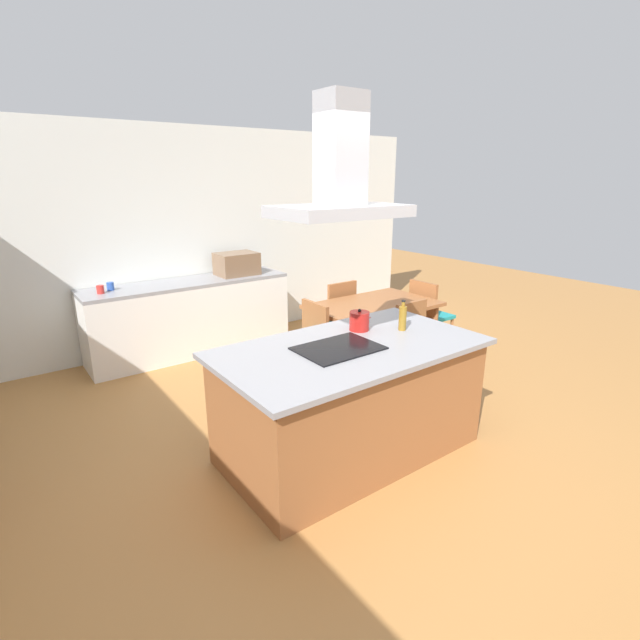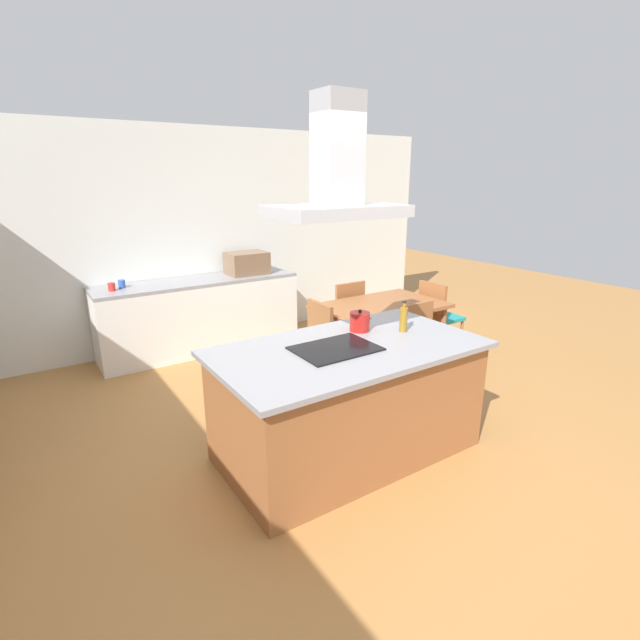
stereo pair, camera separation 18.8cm
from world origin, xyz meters
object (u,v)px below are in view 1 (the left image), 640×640
(coffee_mug_red, at_px, (100,289))
(chair_facing_back_wall, at_px, (337,311))
(countertop_microwave, at_px, (237,264))
(chair_at_right_end, at_px, (428,311))
(coffee_mug_blue, at_px, (110,286))
(chair_at_left_end, at_px, (307,340))
(dining_table, at_px, (374,311))
(cooktop, at_px, (338,348))
(chair_facing_island, at_px, (417,340))
(tea_kettle, at_px, (359,321))
(range_hood, at_px, (340,178))
(olive_oil_bottle, at_px, (403,318))

(coffee_mug_red, distance_m, chair_facing_back_wall, 2.69)
(countertop_microwave, distance_m, chair_at_right_end, 2.48)
(coffee_mug_blue, bearing_deg, chair_at_left_end, -50.71)
(countertop_microwave, height_order, dining_table, countertop_microwave)
(cooktop, xyz_separation_m, chair_at_left_end, (0.55, 1.19, -0.40))
(chair_at_right_end, bearing_deg, chair_facing_island, -143.99)
(tea_kettle, relative_size, dining_table, 0.15)
(tea_kettle, height_order, range_hood, range_hood)
(tea_kettle, distance_m, coffee_mug_blue, 2.99)
(tea_kettle, height_order, countertop_microwave, countertop_microwave)
(chair_facing_back_wall, distance_m, chair_at_left_end, 1.13)
(countertop_microwave, distance_m, chair_facing_island, 2.55)
(tea_kettle, height_order, olive_oil_bottle, olive_oil_bottle)
(cooktop, height_order, tea_kettle, tea_kettle)
(cooktop, xyz_separation_m, coffee_mug_red, (-1.01, 2.84, 0.04))
(coffee_mug_red, bearing_deg, olive_oil_bottle, -58.74)
(coffee_mug_blue, bearing_deg, countertop_microwave, -2.16)
(olive_oil_bottle, height_order, range_hood, range_hood)
(countertop_microwave, bearing_deg, coffee_mug_blue, 177.84)
(coffee_mug_blue, bearing_deg, dining_table, -36.68)
(tea_kettle, bearing_deg, chair_facing_back_wall, 57.04)
(coffee_mug_blue, height_order, chair_facing_back_wall, coffee_mug_blue)
(cooktop, relative_size, tea_kettle, 2.79)
(countertop_microwave, xyz_separation_m, chair_at_right_end, (1.74, -1.69, -0.53))
(dining_table, distance_m, chair_facing_back_wall, 0.68)
(dining_table, bearing_deg, range_hood, -140.79)
(tea_kettle, distance_m, range_hood, 1.22)
(chair_at_left_end, relative_size, range_hood, 0.99)
(chair_at_left_end, bearing_deg, cooktop, -114.61)
(cooktop, bearing_deg, coffee_mug_blue, 106.70)
(chair_at_right_end, height_order, chair_facing_island, same)
(chair_facing_back_wall, relative_size, range_hood, 0.99)
(tea_kettle, relative_size, olive_oil_bottle, 0.85)
(dining_table, height_order, chair_facing_back_wall, chair_facing_back_wall)
(tea_kettle, bearing_deg, countertop_microwave, 85.12)
(tea_kettle, distance_m, dining_table, 1.45)
(chair_facing_island, xyz_separation_m, range_hood, (-1.46, -0.53, 1.59))
(coffee_mug_red, height_order, chair_facing_island, coffee_mug_red)
(countertop_microwave, bearing_deg, olive_oil_bottle, -88.80)
(dining_table, bearing_deg, chair_at_left_end, -180.00)
(olive_oil_bottle, height_order, chair_at_left_end, olive_oil_bottle)
(countertop_microwave, height_order, chair_at_left_end, countertop_microwave)
(olive_oil_bottle, height_order, countertop_microwave, countertop_microwave)
(chair_at_right_end, distance_m, chair_facing_island, 1.13)
(countertop_microwave, height_order, chair_at_right_end, countertop_microwave)
(tea_kettle, height_order, chair_at_left_end, tea_kettle)
(tea_kettle, bearing_deg, cooktop, -149.57)
(dining_table, bearing_deg, coffee_mug_red, 146.21)
(coffee_mug_red, bearing_deg, chair_facing_island, -43.19)
(coffee_mug_blue, relative_size, chair_at_left_end, 0.10)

